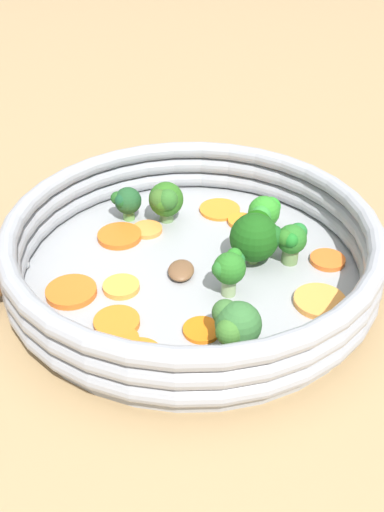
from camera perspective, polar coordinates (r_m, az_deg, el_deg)
The scene contains 26 objects.
ground_plane at distance 0.58m, azimuth -0.00°, elevation -2.06°, with size 4.00×4.00×0.00m, color #9B7C52.
skillet at distance 0.57m, azimuth -0.00°, elevation -1.65°, with size 0.33×0.33×0.01m, color #939699.
skillet_rim_wall at distance 0.55m, azimuth -0.00°, elevation 1.04°, with size 0.35×0.35×0.05m.
skillet_rivet_left at distance 0.59m, azimuth -15.63°, elevation -0.80°, with size 0.01×0.01×0.01m, color gray.
skillet_rivet_right at distance 0.53m, azimuth -15.71°, elevation -5.03°, with size 0.01×0.01×0.01m, color #979795.
carrot_slice_0 at distance 0.61m, azimuth -6.92°, elevation 1.91°, with size 0.04×0.04×0.01m, color orange.
carrot_slice_1 at distance 0.59m, azimuth 12.78°, elevation -0.37°, with size 0.03×0.03×0.00m, color orange.
carrot_slice_2 at distance 0.55m, azimuth -6.76°, elevation -2.92°, with size 0.03×0.03×0.01m, color orange.
carrot_slice_3 at distance 0.51m, azimuth -7.18°, elevation -6.27°, with size 0.04×0.04×0.01m, color orange.
carrot_slice_4 at distance 0.49m, azimuth -7.35°, elevation -8.16°, with size 0.04×0.04×0.01m, color orange.
carrot_slice_5 at distance 0.66m, azimuth 2.66°, elevation 4.45°, with size 0.04×0.04×0.00m, color orange.
carrot_slice_6 at distance 0.64m, azimuth 4.73°, elevation 3.31°, with size 0.03×0.03×0.00m, color orange.
carrot_slice_7 at distance 0.47m, azimuth 1.95°, elevation -10.27°, with size 0.03×0.03×0.00m, color orange.
carrot_slice_8 at distance 0.54m, azimuth 12.08°, elevation -4.23°, with size 0.05×0.05×0.01m, color orange.
carrot_slice_9 at distance 0.48m, azimuth -5.11°, elevation -9.47°, with size 0.04×0.04×0.00m, color orange.
carrot_slice_10 at distance 0.55m, azimuth -11.43°, elevation -3.35°, with size 0.05×0.05×0.01m, color orange.
carrot_slice_11 at distance 0.50m, azimuth 0.92°, elevation -7.06°, with size 0.03×0.03×0.00m, color orange.
carrot_slice_12 at distance 0.62m, azimuth -4.30°, elevation 2.53°, with size 0.03×0.03×0.00m, color orange.
broccoli_floret_0 at distance 0.61m, azimuth 7.01°, elevation 4.17°, with size 0.04×0.03×0.04m.
broccoli_floret_1 at distance 0.63m, azimuth -6.31°, elevation 5.19°, with size 0.03×0.03×0.04m.
broccoli_floret_2 at distance 0.47m, azimuth 4.14°, elevation -6.48°, with size 0.04×0.04×0.04m.
broccoli_floret_3 at distance 0.57m, azimuth 9.48°, elevation 1.53°, with size 0.04×0.03×0.04m.
broccoli_floret_4 at distance 0.52m, azimuth 3.68°, elevation -1.11°, with size 0.04×0.03×0.04m.
broccoli_floret_5 at distance 0.62m, azimuth -2.57°, elevation 5.34°, with size 0.04×0.04×0.04m.
broccoli_floret_6 at distance 0.57m, azimuth 6.11°, elevation 1.96°, with size 0.05×0.05×0.05m.
mushroom_piece_0 at distance 0.56m, azimuth -1.17°, elevation -1.29°, with size 0.03×0.02×0.01m, color brown.
Camera 1 is at (-0.30, -0.34, 0.35)m, focal length 42.00 mm.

